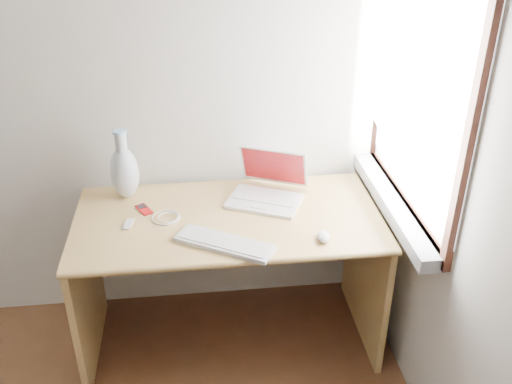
{
  "coord_description": "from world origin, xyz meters",
  "views": [
    {
      "loc": [
        0.84,
        -0.8,
        2.06
      ],
      "look_at": [
        1.09,
        1.35,
        0.85
      ],
      "focal_mm": 40.0,
      "sensor_mm": 36.0,
      "label": 1
    }
  ],
  "objects": [
    {
      "name": "ipod",
      "position": [
        0.59,
        1.48,
        0.73
      ],
      "size": [
        0.09,
        0.11,
        0.01
      ],
      "rotation": [
        0.0,
        0.0,
        0.49
      ],
      "color": "#B50C0F",
      "rests_on": "desk"
    },
    {
      "name": "cable_coil",
      "position": [
        0.69,
        1.39,
        0.73
      ],
      "size": [
        0.16,
        0.16,
        0.01
      ],
      "primitive_type": "torus",
      "rotation": [
        0.0,
        0.0,
        0.38
      ],
      "color": "white",
      "rests_on": "desk"
    },
    {
      "name": "mouse",
      "position": [
        1.35,
        1.15,
        0.74
      ],
      "size": [
        0.06,
        0.09,
        0.03
      ],
      "primitive_type": "ellipsoid",
      "rotation": [
        0.0,
        0.0,
        -0.14
      ],
      "color": "white",
      "rests_on": "desk"
    },
    {
      "name": "laptop",
      "position": [
        1.14,
        1.52,
        0.77
      ],
      "size": [
        0.39,
        0.39,
        0.22
      ],
      "rotation": [
        0.0,
        0.0,
        -0.44
      ],
      "color": "white",
      "rests_on": "desk"
    },
    {
      "name": "vase",
      "position": [
        0.51,
        1.61,
        0.86
      ],
      "size": [
        0.13,
        0.13,
        0.34
      ],
      "color": "silver",
      "rests_on": "desk"
    },
    {
      "name": "external_keyboard",
      "position": [
        0.94,
        1.15,
        0.73
      ],
      "size": [
        0.42,
        0.32,
        0.02
      ],
      "rotation": [
        0.0,
        0.0,
        -0.53
      ],
      "color": "white",
      "rests_on": "desk"
    },
    {
      "name": "window",
      "position": [
        1.72,
        1.3,
        1.28
      ],
      "size": [
        0.11,
        0.99,
        1.1
      ],
      "color": "silver",
      "rests_on": "right_wall"
    },
    {
      "name": "desk",
      "position": [
        0.97,
        1.46,
        0.52
      ],
      "size": [
        1.37,
        0.68,
        0.72
      ],
      "color": "tan",
      "rests_on": "floor"
    },
    {
      "name": "remote",
      "position": [
        0.53,
        1.36,
        0.73
      ],
      "size": [
        0.05,
        0.09,
        0.01
      ],
      "primitive_type": "cube",
      "rotation": [
        0.0,
        0.0,
        -0.19
      ],
      "color": "white",
      "rests_on": "desk"
    }
  ]
}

